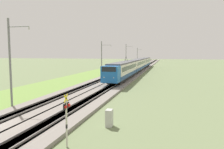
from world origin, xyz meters
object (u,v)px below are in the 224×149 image
Objects in this scene: catenary_mast_distant at (137,56)px; equipment_cabinet at (109,118)px; catenary_mast_near at (10,62)px; catenary_mast_mid at (102,58)px; crossing_signal_far at (67,115)px; catenary_mast_far at (126,56)px; passenger_train at (137,64)px.

equipment_cabinet is (-100.12, -11.50, -3.72)m from catenary_mast_distant.
catenary_mast_mid is at bearing -0.01° from catenary_mast_near.
crossing_signal_far is 0.35× the size of catenary_mast_near.
catenary_mast_far reaches higher than catenary_mast_mid.
catenary_mast_near is 1.01× the size of catenary_mast_far.
catenary_mast_near reaches higher than passenger_train.
catenary_mast_far reaches higher than equipment_cabinet.
catenary_mast_far is at bearing -159.86° from passenger_train.
catenary_mast_mid is at bearing 17.91° from equipment_cabinet.
catenary_mast_mid is 64.53m from catenary_mast_distant.
equipment_cabinet is at bearing -162.09° from catenary_mast_mid.
catenary_mast_mid reaches higher than crossing_signal_far.
catenary_mast_distant is (64.53, -0.00, -0.04)m from catenary_mast_mid.
crossing_signal_far is at bearing -174.52° from catenary_mast_distant.
catenary_mast_near is at bearing 73.86° from equipment_cabinet.
catenary_mast_far is 32.27m from catenary_mast_distant.
catenary_mast_far is (18.89, 6.93, 2.43)m from passenger_train.
equipment_cabinet is (-48.96, -4.58, -1.65)m from passenger_train.
catenary_mast_far reaches higher than passenger_train.
passenger_train is 7.46× the size of catenary_mast_mid.
catenary_mast_near is 12.66m from equipment_cabinet.
passenger_train is 6.94× the size of catenary_mast_far.
equipment_cabinet is (-35.59, -11.50, -3.76)m from catenary_mast_mid.
catenary_mast_mid is (-13.37, 6.92, 2.10)m from passenger_train.
crossing_signal_far is at bearing 3.32° from passenger_train.
crossing_signal_far is 0.36× the size of catenary_mast_far.
catenary_mast_far is at bearing 0.01° from catenary_mast_mid.
equipment_cabinet is at bearing 5.34° from passenger_train.
catenary_mast_far is 6.87× the size of equipment_cabinet.
equipment_cabinet is at bearing -106.14° from catenary_mast_near.
catenary_mast_near reaches higher than catenary_mast_mid.
equipment_cabinet is (-3.33, -11.51, -4.11)m from catenary_mast_near.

